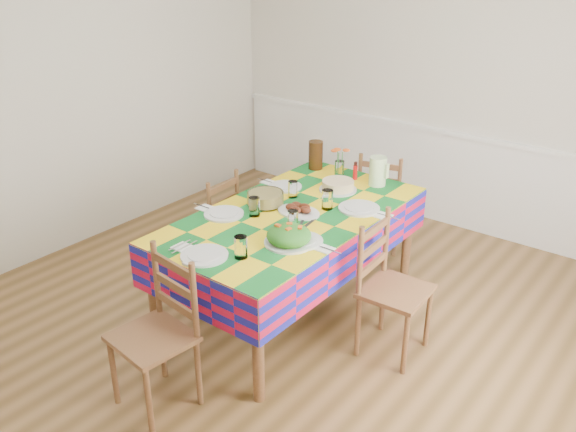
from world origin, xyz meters
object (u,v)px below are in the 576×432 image
object	(u,v)px
tea_pitcher	(316,155)
chair_left	(212,226)
dining_table	(292,224)
chair_right	(390,289)
chair_near	(159,334)
chair_far	(381,201)
green_pitcher	(378,171)
meat_platter	(299,210)

from	to	relation	value
tea_pitcher	chair_left	size ratio (longest dim) A/B	0.26
chair_left	dining_table	bearing A→B (deg)	85.24
chair_left	chair_right	distance (m)	1.60
tea_pitcher	chair_near	world-z (taller)	tea_pitcher
dining_table	chair_far	xyz separation A→B (m)	(0.01, 1.27, -0.25)
tea_pitcher	dining_table	bearing A→B (deg)	-64.67
dining_table	green_pitcher	xyz separation A→B (m)	(0.20, 0.83, 0.20)
meat_platter	chair_near	size ratio (longest dim) A/B	0.34
chair_left	chair_right	bearing A→B (deg)	85.27
meat_platter	chair_far	xyz separation A→B (m)	(-0.02, 1.24, -0.36)
chair_left	chair_right	world-z (taller)	chair_right
dining_table	chair_far	world-z (taller)	chair_far
chair_left	meat_platter	bearing A→B (deg)	87.10
dining_table	chair_right	distance (m)	0.83
dining_table	meat_platter	bearing A→B (deg)	37.43
dining_table	chair_left	xyz separation A→B (m)	(-0.80, 0.00, -0.25)
green_pitcher	chair_left	world-z (taller)	green_pitcher
dining_table	meat_platter	xyz separation A→B (m)	(0.04, 0.03, 0.11)
green_pitcher	chair_right	size ratio (longest dim) A/B	0.24
chair_near	chair_left	distance (m)	1.50
dining_table	chair_right	bearing A→B (deg)	-0.16
green_pitcher	chair_right	bearing A→B (deg)	-53.97
chair_near	chair_right	bearing A→B (deg)	64.36
tea_pitcher	chair_right	world-z (taller)	tea_pitcher
tea_pitcher	chair_right	size ratio (longest dim) A/B	0.25
meat_platter	chair_right	bearing A→B (deg)	-2.19
green_pitcher	tea_pitcher	xyz separation A→B (m)	(-0.59, 0.01, 0.00)
chair_near	chair_left	world-z (taller)	chair_near
tea_pitcher	chair_far	distance (m)	0.75
green_pitcher	chair_left	distance (m)	1.37
chair_near	chair_right	distance (m)	1.49
dining_table	chair_left	size ratio (longest dim) A/B	2.24
chair_near	green_pitcher	bearing A→B (deg)	91.31
meat_platter	chair_left	world-z (taller)	chair_left
green_pitcher	chair_right	xyz separation A→B (m)	(0.60, -0.83, -0.43)
meat_platter	chair_left	xyz separation A→B (m)	(-0.84, -0.02, -0.36)
dining_table	chair_near	world-z (taller)	chair_near
chair_near	chair_far	xyz separation A→B (m)	(0.01, 2.53, -0.03)
meat_platter	green_pitcher	world-z (taller)	green_pitcher
tea_pitcher	chair_far	world-z (taller)	tea_pitcher
chair_left	chair_near	bearing A→B (deg)	28.00
chair_far	chair_left	distance (m)	1.50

